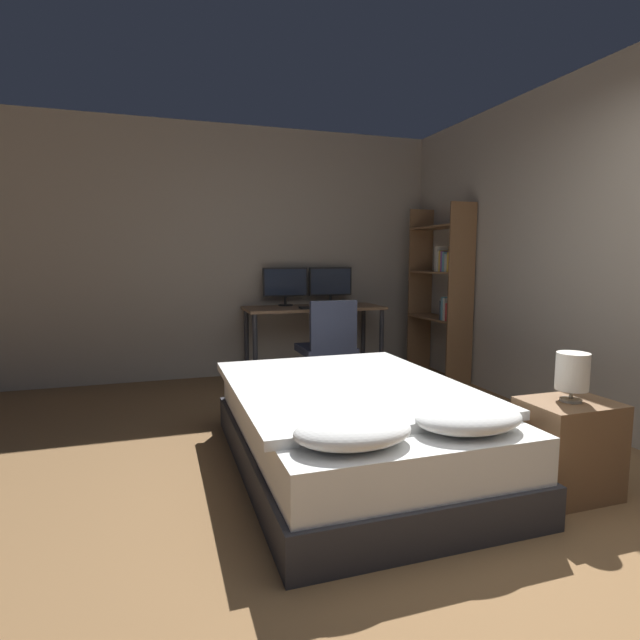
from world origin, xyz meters
TOP-DOWN VIEW (x-y plane):
  - ground_plane at (0.00, 0.00)m, footprint 20.00×20.00m
  - wall_back at (0.00, 4.03)m, footprint 12.00×0.06m
  - wall_side_right at (1.74, 1.50)m, footprint 0.06×12.00m
  - bed at (-0.25, 1.29)m, footprint 1.40×2.06m
  - nightstand at (0.73, 0.59)m, footprint 0.48×0.36m
  - bedside_lamp at (0.73, 0.59)m, footprint 0.17×0.17m
  - desk at (0.25, 3.65)m, footprint 1.49×0.60m
  - monitor_left at (-0.02, 3.85)m, footprint 0.50×0.16m
  - monitor_right at (0.51, 3.85)m, footprint 0.50×0.16m
  - keyboard at (0.25, 3.46)m, footprint 0.41×0.13m
  - computer_mouse at (0.54, 3.46)m, footprint 0.07×0.05m
  - office_chair at (0.18, 2.99)m, footprint 0.52×0.52m
  - bookshelf at (1.54, 3.16)m, footprint 0.30×0.84m

SIDE VIEW (x-z plane):
  - ground_plane at x=0.00m, z-range 0.00..0.00m
  - bed at x=-0.25m, z-range -0.04..0.55m
  - nightstand at x=0.73m, z-range 0.00..0.53m
  - office_chair at x=0.18m, z-range -0.08..0.82m
  - desk at x=0.25m, z-range 0.29..1.06m
  - bedside_lamp at x=0.73m, z-range 0.55..0.82m
  - keyboard at x=0.25m, z-range 0.77..0.79m
  - computer_mouse at x=0.54m, z-range 0.77..0.81m
  - monitor_left at x=-0.02m, z-range 0.81..1.22m
  - monitor_right at x=0.51m, z-range 0.81..1.22m
  - bookshelf at x=1.54m, z-range 0.11..1.95m
  - wall_back at x=0.00m, z-range 0.00..2.70m
  - wall_side_right at x=1.74m, z-range 0.00..2.70m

